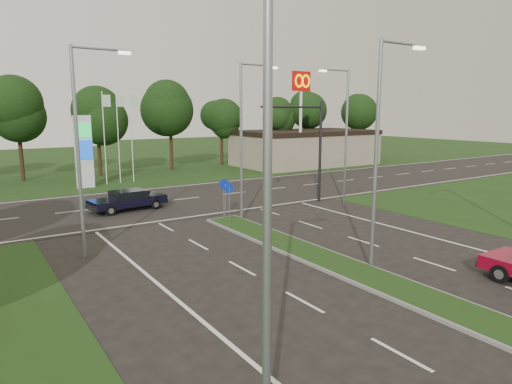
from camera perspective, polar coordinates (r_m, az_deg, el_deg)
ground at (r=15.54m, az=29.10°, el=-15.33°), size 160.00×160.00×0.00m
verge_far at (r=62.80m, az=-21.49°, el=3.60°), size 160.00×50.00×0.02m
cross_road at (r=33.36m, az=-10.21°, el=-1.02°), size 160.00×12.00×0.02m
median_kerb at (r=17.49m, az=17.27°, el=-11.42°), size 2.00×26.00×0.12m
commercial_building at (r=54.82m, az=6.17°, el=5.50°), size 16.00×9.00×4.00m
streetlight_median_near at (r=18.42m, az=15.26°, el=5.82°), size 2.53×0.22×9.00m
streetlight_median_far at (r=26.12m, az=-1.50°, el=7.33°), size 2.53×0.22×9.00m
streetlight_left_near at (r=7.72m, az=2.64°, el=0.68°), size 2.53×0.22×9.00m
streetlight_left_far at (r=20.68m, az=-20.91°, el=5.94°), size 2.53×0.22×9.00m
streetlight_right_far at (r=30.95m, az=10.97°, el=7.58°), size 2.53×0.22×9.00m
traffic_signal at (r=31.38m, az=6.26°, el=6.96°), size 5.10×0.42×7.00m
median_signs at (r=26.33m, az=-3.77°, el=-0.04°), size 1.16×1.76×2.38m
gas_pylon at (r=40.34m, az=-20.46°, el=4.99°), size 5.80×1.26×8.00m
mcdonalds_sign at (r=49.03m, az=5.67°, el=11.97°), size 2.20×0.47×10.40m
treeline_far at (r=47.86m, az=-18.04°, el=10.20°), size 6.00×6.00×9.90m
navy_sedan at (r=30.56m, az=-15.72°, el=-0.93°), size 4.90×2.43×1.30m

